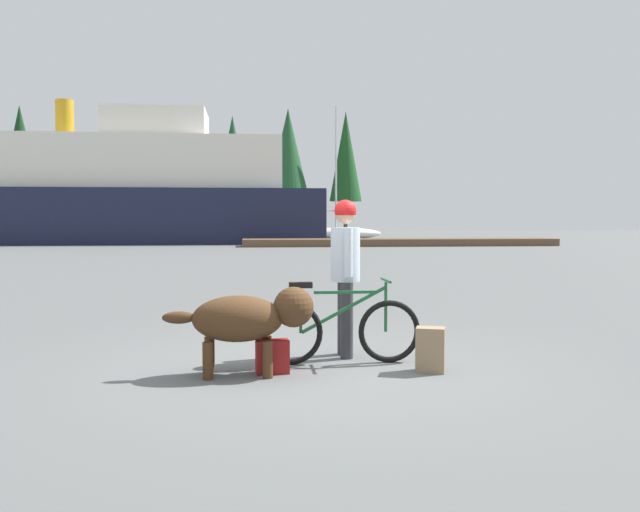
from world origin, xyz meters
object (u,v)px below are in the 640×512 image
backpack (430,350)px  ferry_boat (118,193)px  bicycle (339,329)px  dog (249,318)px  handbag_pannier (272,357)px  sailboat_moored (336,232)px  person_cyclist (345,262)px

backpack → ferry_boat: ferry_boat is taller
bicycle → dog: 1.04m
handbag_pannier → ferry_boat: 38.32m
backpack → handbag_pannier: 1.56m
handbag_pannier → bicycle: bearing=26.8°
backpack → sailboat_moored: (4.63, 41.93, 0.31)m
bicycle → backpack: (0.85, -0.47, -0.14)m
dog → backpack: bearing=-1.8°
person_cyclist → dog: bearing=-143.6°
backpack → handbag_pannier: size_ratio=1.34×
bicycle → sailboat_moored: 41.83m
bicycle → handbag_pannier: bearing=-153.2°
dog → sailboat_moored: size_ratio=0.15×
dog → ferry_boat: size_ratio=0.06×
bicycle → person_cyclist: bearing=72.1°
backpack → handbag_pannier: backpack is taller
person_cyclist → sailboat_moored: 41.45m
ferry_boat → bicycle: bearing=-76.3°
backpack → person_cyclist: bearing=131.2°
person_cyclist → sailboat_moored: bearing=82.6°
handbag_pannier → sailboat_moored: sailboat_moored is taller
bicycle → handbag_pannier: 0.82m
ferry_boat → backpack: bearing=-75.2°
dog → backpack: size_ratio=3.29×
bicycle → sailboat_moored: sailboat_moored is taller
handbag_pannier → ferry_boat: bearing=102.6°
bicycle → dog: bicycle is taller
backpack → sailboat_moored: bearing=83.7°
bicycle → sailboat_moored: (5.48, 41.47, 0.16)m
backpack → ferry_boat: (-9.87, 37.40, 2.93)m
backpack → sailboat_moored: size_ratio=0.05×
person_cyclist → backpack: size_ratio=3.89×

